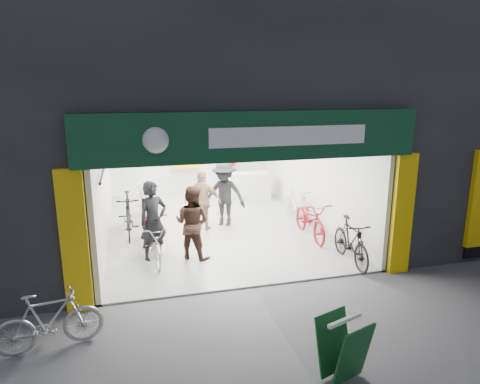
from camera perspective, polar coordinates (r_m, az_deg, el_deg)
name	(u,v)px	position (r m, az deg, el deg)	size (l,w,h in m)	color
ground	(253,288)	(8.77, 1.77, -12.66)	(60.00, 60.00, 0.00)	#56565B
building	(235,72)	(12.90, -0.61, 15.66)	(17.00, 10.27, 8.00)	#232326
bike_left_front	(154,242)	(10.05, -11.35, -6.54)	(0.61, 1.74, 0.91)	silver
bike_left_midfront	(128,215)	(11.81, -14.68, -2.98)	(0.55, 1.94, 1.16)	black
bike_left_midback	(152,228)	(10.96, -11.69, -4.74)	(0.63, 1.80, 0.95)	maroon
bike_left_back	(142,204)	(12.99, -12.89, -1.59)	(0.50, 1.76, 1.06)	silver
bike_right_front	(351,242)	(9.98, 14.56, -6.42)	(0.50, 1.76, 1.06)	black
bike_right_mid	(310,219)	(11.43, 9.38, -3.61)	(0.69, 1.97, 1.03)	maroon
bike_right_back	(297,205)	(12.78, 7.64, -1.68)	(0.48, 1.71, 1.03)	silver
parked_bike	(49,321)	(7.35, -24.11, -15.39)	(0.45, 1.58, 0.95)	#A5A6AA
customer_a	(153,222)	(9.93, -11.49, -3.89)	(0.68, 0.45, 1.87)	black
customer_b	(192,223)	(9.90, -6.40, -4.12)	(0.85, 0.66, 1.75)	#362018
customer_c	(224,194)	(12.11, -2.11, -0.32)	(1.22, 0.70, 1.89)	black
customer_d	(203,201)	(11.75, -4.99, -1.23)	(1.01, 0.42, 1.73)	#9A7459
sandwich_board	(343,347)	(6.33, 13.58, -19.45)	(0.73, 0.74, 0.88)	#10431C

